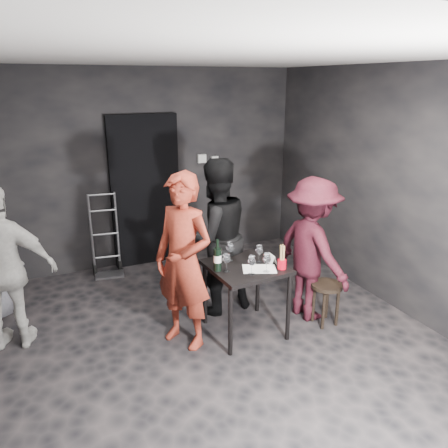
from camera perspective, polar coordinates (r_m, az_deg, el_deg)
name	(u,v)px	position (r m, az deg, el deg)	size (l,w,h in m)	color
floor	(215,350)	(4.44, -1.18, -16.18)	(4.50, 5.00, 0.02)	black
ceiling	(213,55)	(3.68, -1.46, 21.16)	(4.50, 5.00, 0.02)	silver
wall_back	(143,169)	(6.16, -10.52, 7.03)	(4.50, 0.04, 2.70)	black
wall_right	(405,193)	(5.13, 22.55, 3.72)	(0.04, 5.00, 2.70)	black
doorway	(145,191)	(6.17, -10.22, 4.20)	(0.95, 0.10, 2.10)	black
wallbox_upper	(202,158)	(6.35, -2.93, 8.55)	(0.12, 0.06, 0.12)	#B7B7B2
wallbox_lower	(214,161)	(6.43, -1.25, 8.24)	(0.10, 0.06, 0.14)	#B7B7B2
hand_truck	(107,259)	(6.14, -14.99, -4.49)	(0.38, 0.33, 1.13)	#B2B2B7
tasting_table	(246,274)	(4.44, 2.86, -6.56)	(0.72, 0.72, 0.75)	black
stool	(326,292)	(4.82, 13.23, -8.68)	(0.33, 0.33, 0.47)	black
server_red	(183,248)	(4.14, -5.37, -3.20)	(0.73, 0.48, 2.01)	maroon
woman_black	(215,225)	(4.76, -1.19, -0.07)	(0.99, 0.54, 2.04)	black
man_maroon	(312,246)	(4.77, 11.45, -2.86)	(1.07, 0.50, 1.65)	#3A0F19
bystander_cream	(3,263)	(4.60, -26.90, -4.51)	(1.04, 0.50, 1.77)	#BCB8B1
tasting_mat	(259,269)	(4.32, 4.63, -5.86)	(0.32, 0.22, 0.00)	white
wine_glass_a	(226,262)	(4.22, 0.33, -4.97)	(0.08, 0.08, 0.20)	white
wine_glass_b	(219,258)	(4.29, -0.67, -4.48)	(0.08, 0.08, 0.21)	white
wine_glass_c	(230,251)	(4.46, 0.81, -3.50)	(0.08, 0.08, 0.22)	white
wine_glass_d	(252,264)	(4.17, 3.64, -5.26)	(0.08, 0.08, 0.21)	white
wine_glass_e	(267,262)	(4.22, 5.59, -4.94)	(0.08, 0.08, 0.21)	white
wine_glass_f	(259,253)	(4.43, 4.61, -3.83)	(0.08, 0.08, 0.20)	white
wine_bottle	(217,259)	(4.23, -0.86, -4.55)	(0.08, 0.08, 0.32)	black
breadstick_cup	(282,257)	(4.31, 7.61, -4.34)	(0.09, 0.09, 0.27)	#B80516
reserved_card	(270,259)	(4.45, 6.08, -4.55)	(0.08, 0.12, 0.09)	white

